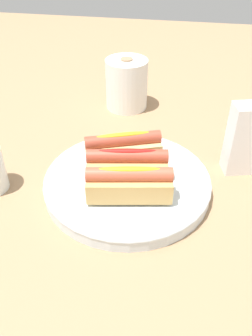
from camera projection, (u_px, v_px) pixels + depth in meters
The scene contains 6 objects.
ground_plane at pixel (129, 183), 0.71m from camera, with size 2.40×2.40×0.00m, color #9E7A56.
serving_bowl at pixel (126, 182), 0.68m from camera, with size 0.32×0.32×0.03m.
hotdog_front at pixel (129, 183), 0.61m from camera, with size 0.16×0.08×0.06m.
hotdog_back at pixel (126, 165), 0.66m from camera, with size 0.16×0.08×0.06m.
hotdog_side at pixel (123, 148), 0.70m from camera, with size 0.16×0.10×0.06m.
paper_towel_roll at pixel (127, 84), 0.93m from camera, with size 0.11×0.11×0.13m.
Camera 1 is at (0.09, -0.53, 0.45)m, focal length 37.54 mm.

